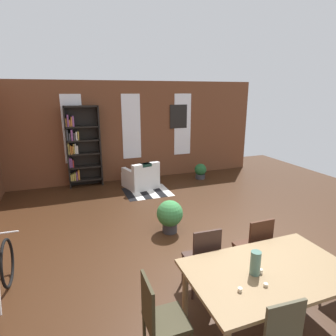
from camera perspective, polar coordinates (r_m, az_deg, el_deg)
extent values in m
plane|color=#371F10|center=(4.90, 6.28, -17.25)|extent=(11.94, 11.94, 0.00)
cube|color=brown|center=(8.62, -7.44, 7.29)|extent=(8.03, 0.12, 2.91)
cube|color=white|center=(8.32, -18.51, 7.37)|extent=(0.55, 0.02, 1.89)
cube|color=white|center=(8.53, -7.36, 8.20)|extent=(0.55, 0.02, 1.89)
cube|color=white|center=(9.04, 2.93, 8.69)|extent=(0.55, 0.02, 1.89)
cube|color=olive|center=(3.49, 19.69, -18.95)|extent=(1.80, 1.10, 0.04)
cylinder|color=olive|center=(3.65, 3.50, -23.42)|extent=(0.07, 0.07, 0.69)
cylinder|color=olive|center=(4.43, 23.77, -17.10)|extent=(0.07, 0.07, 0.69)
cylinder|color=#4C7266|center=(3.30, 17.13, -17.74)|extent=(0.11, 0.11, 0.26)
cylinder|color=silver|center=(3.22, 19.02, -21.29)|extent=(0.04, 0.04, 0.03)
cylinder|color=silver|center=(3.38, 18.09, -19.10)|extent=(0.04, 0.04, 0.05)
cylinder|color=silver|center=(3.09, 14.25, -22.59)|extent=(0.04, 0.04, 0.04)
cube|color=#35231D|center=(4.02, 6.54, -17.59)|extent=(0.42, 0.42, 0.04)
cube|color=#35231D|center=(3.75, 7.85, -15.79)|extent=(0.38, 0.05, 0.50)
cylinder|color=#35231D|center=(4.35, 7.70, -18.54)|extent=(0.04, 0.04, 0.43)
cylinder|color=#35231D|center=(4.23, 3.02, -19.50)|extent=(0.04, 0.04, 0.43)
cylinder|color=#35231D|center=(4.09, 10.01, -21.11)|extent=(0.04, 0.04, 0.43)
cylinder|color=#35231D|center=(3.96, 5.01, -22.28)|extent=(0.04, 0.04, 0.43)
cube|color=#3D2013|center=(4.40, 16.36, -15.03)|extent=(0.40, 0.40, 0.04)
cube|color=#3D2013|center=(4.16, 18.16, -13.14)|extent=(0.38, 0.03, 0.50)
cylinder|color=#3D2013|center=(4.74, 16.63, -16.02)|extent=(0.04, 0.04, 0.43)
cylinder|color=#3D2013|center=(4.55, 12.82, -17.12)|extent=(0.04, 0.04, 0.43)
cylinder|color=#3D2013|center=(4.51, 19.48, -18.05)|extent=(0.04, 0.04, 0.43)
cylinder|color=#3D2013|center=(4.31, 15.57, -19.36)|extent=(0.04, 0.04, 0.43)
cube|color=#312C1A|center=(3.15, -0.31, -28.35)|extent=(0.40, 0.40, 0.04)
cube|color=#312C1A|center=(2.94, -4.09, -25.60)|extent=(0.03, 0.38, 0.50)
cylinder|color=#312C1A|center=(3.48, 1.74, -28.53)|extent=(0.04, 0.04, 0.43)
cylinder|color=#312C1A|center=(3.40, -4.78, -29.89)|extent=(0.04, 0.04, 0.43)
cylinder|color=#493624|center=(4.48, 28.22, -19.27)|extent=(0.04, 0.04, 0.43)
cube|color=#46412E|center=(2.90, 22.27, -27.62)|extent=(0.38, 0.05, 0.50)
cube|color=black|center=(8.21, -19.61, 3.79)|extent=(0.04, 0.29, 2.25)
cube|color=black|center=(8.26, -13.51, 4.32)|extent=(0.04, 0.29, 2.25)
cube|color=black|center=(8.36, -16.62, 4.23)|extent=(0.92, 0.01, 2.25)
cube|color=black|center=(8.45, -16.08, -2.18)|extent=(0.88, 0.29, 0.04)
cube|color=gold|center=(8.40, -18.82, -1.73)|extent=(0.05, 0.21, 0.17)
cube|color=gold|center=(8.40, -18.48, -1.65)|extent=(0.04, 0.24, 0.19)
cube|color=gold|center=(8.40, -18.14, -1.57)|extent=(0.04, 0.21, 0.20)
cube|color=#8C4C8C|center=(8.40, -17.83, -1.45)|extent=(0.03, 0.22, 0.23)
cube|color=orange|center=(8.39, -17.47, -1.26)|extent=(0.05, 0.16, 0.28)
cube|color=black|center=(8.35, -16.26, 0.27)|extent=(0.88, 0.29, 0.04)
cube|color=#8C4C8C|center=(8.29, -19.08, 1.10)|extent=(0.04, 0.18, 0.28)
cube|color=#8C4C8C|center=(8.30, -18.75, 1.02)|extent=(0.03, 0.15, 0.25)
cube|color=#B22D28|center=(8.30, -18.47, 0.89)|extent=(0.03, 0.17, 0.20)
cube|color=black|center=(8.26, -16.45, 2.79)|extent=(0.88, 0.29, 0.04)
cube|color=gold|center=(8.21, -19.32, 3.70)|extent=(0.04, 0.17, 0.30)
cube|color=orange|center=(8.22, -18.95, 3.53)|extent=(0.03, 0.24, 0.24)
cube|color=orange|center=(8.22, -18.64, 3.46)|extent=(0.03, 0.15, 0.21)
cube|color=gold|center=(8.22, -18.36, 3.70)|extent=(0.03, 0.15, 0.28)
cube|color=white|center=(8.22, -18.10, 3.74)|extent=(0.03, 0.17, 0.28)
cube|color=white|center=(8.23, -17.77, 3.57)|extent=(0.05, 0.16, 0.22)
cube|color=black|center=(8.19, -16.65, 5.34)|extent=(0.88, 0.29, 0.04)
cube|color=#4C4C51|center=(8.15, -19.55, 6.24)|extent=(0.04, 0.16, 0.29)
cube|color=#4C4C51|center=(8.16, -19.13, 5.95)|extent=(0.04, 0.16, 0.20)
cube|color=#8C4C8C|center=(8.16, -18.75, 6.32)|extent=(0.05, 0.23, 0.29)
cube|color=#4C4C51|center=(8.16, -18.30, 6.04)|extent=(0.04, 0.18, 0.20)
cube|color=white|center=(8.16, -17.92, 6.16)|extent=(0.04, 0.23, 0.23)
cube|color=gold|center=(8.17, -17.57, 6.22)|extent=(0.03, 0.20, 0.24)
cube|color=black|center=(8.14, -16.85, 7.94)|extent=(0.88, 0.29, 0.04)
cube|color=orange|center=(8.11, -19.78, 8.58)|extent=(0.03, 0.16, 0.22)
cube|color=#8C4C8C|center=(8.11, -19.46, 8.95)|extent=(0.04, 0.20, 0.31)
cube|color=orange|center=(8.12, -19.09, 8.52)|extent=(0.03, 0.19, 0.18)
cube|color=orange|center=(8.11, -18.81, 8.80)|extent=(0.03, 0.21, 0.25)
cube|color=#8C4C8C|center=(8.11, -18.52, 8.90)|extent=(0.05, 0.20, 0.27)
cube|color=black|center=(8.10, -17.15, 11.74)|extent=(0.88, 0.29, 0.04)
cube|color=white|center=(8.03, -5.56, -2.43)|extent=(0.97, 0.97, 0.40)
cube|color=white|center=(7.66, -4.46, -0.36)|extent=(0.81, 0.36, 0.35)
cube|color=white|center=(8.12, -3.52, -0.17)|extent=(0.30, 0.73, 0.15)
cube|color=white|center=(7.80, -7.79, -0.93)|extent=(0.30, 0.73, 0.15)
cube|color=#19382D|center=(7.63, -4.48, 0.62)|extent=(0.31, 0.23, 0.08)
torus|color=black|center=(4.71, -29.55, -16.23)|extent=(0.07, 0.68, 0.68)
cylinder|color=silver|center=(4.40, -30.65, -11.24)|extent=(0.44, 0.04, 0.02)
cylinder|color=#333338|center=(5.57, 0.36, -11.82)|extent=(0.28, 0.28, 0.18)
sphere|color=#387F42|center=(5.44, 0.36, -9.09)|extent=(0.50, 0.50, 0.50)
cylinder|color=#333338|center=(8.86, 6.49, -1.65)|extent=(0.29, 0.29, 0.14)
sphere|color=#235B2D|center=(8.80, 6.53, -0.30)|extent=(0.36, 0.36, 0.36)
cube|color=black|center=(7.56, -7.83, -5.21)|extent=(0.20, 1.05, 0.01)
cube|color=white|center=(7.60, -6.36, -5.05)|extent=(0.20, 1.05, 0.01)
cube|color=black|center=(7.65, -4.91, -4.88)|extent=(0.20, 1.05, 0.01)
cube|color=white|center=(7.70, -3.48, -4.71)|extent=(0.20, 1.05, 0.01)
cube|color=black|center=(7.76, -2.07, -4.54)|extent=(0.20, 1.05, 0.01)
cube|color=white|center=(7.82, -0.68, -4.37)|extent=(0.20, 1.05, 0.01)
cube|color=black|center=(8.96, 2.11, 10.29)|extent=(0.56, 0.03, 0.72)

